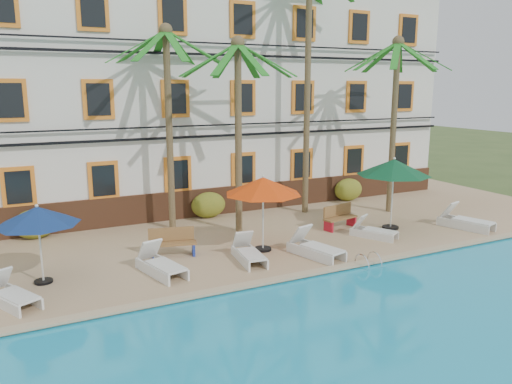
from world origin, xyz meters
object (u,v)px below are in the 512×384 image
lounger_f (465,220)px  lounger_c (249,252)px  lounger_b (161,264)px  bench_right (339,217)px  umbrella_red (263,186)px  lounger_d (315,247)px  palm_e (395,100)px  palm_b (168,100)px  palm_d (308,61)px  lounger_e (373,230)px  umbrella_green (394,168)px  lounger_a (11,294)px  bench_left (173,242)px  palm_c (238,108)px  umbrella_blue (38,216)px  pool_ladder (368,264)px

lounger_f → lounger_c: bearing=177.9°
lounger_b → bench_right: lounger_b is taller
umbrella_red → lounger_d: size_ratio=1.22×
palm_e → lounger_d: 8.60m
palm_b → umbrella_red: (1.98, -3.92, -2.76)m
palm_d → lounger_c: (-5.00, -4.66, -6.25)m
palm_b → lounger_e: (6.32, -4.40, -4.73)m
palm_d → umbrella_green: bearing=-66.5°
lounger_a → bench_left: (4.86, 1.85, 0.19)m
palm_c → palm_d: palm_d is taller
umbrella_blue → lounger_d: umbrella_blue is taller
palm_b → lounger_a: palm_b is taller
palm_b → umbrella_green: (7.71, -3.77, -2.57)m
bench_left → pool_ladder: bearing=-34.1°
palm_d → bench_left: 9.74m
bench_right → umbrella_red: bearing=-164.5°
palm_b → palm_e: 9.66m
palm_e → lounger_e: bearing=-138.6°
palm_e → lounger_c: (-8.45, -3.12, -4.61)m
lounger_b → bench_left: lounger_b is taller
lounger_a → lounger_f: size_ratio=0.87×
lounger_c → bench_left: bearing=141.2°
palm_c → umbrella_blue: (-7.15, -2.28, -2.76)m
lounger_b → pool_ladder: size_ratio=2.82×
palm_d → umbrella_green: 5.79m
lounger_d → bench_left: size_ratio=1.36×
lounger_d → palm_b: bearing=121.8°
umbrella_blue → umbrella_red: (6.92, -0.20, 0.27)m
lounger_f → palm_c: bearing=156.3°
palm_c → lounger_e: size_ratio=4.10×
palm_b → pool_ladder: (4.33, -6.62, -4.99)m
palm_c → lounger_b: palm_c is taller
lounger_a → pool_ladder: 10.23m
lounger_f → pool_ladder: bearing=-165.2°
umbrella_red → lounger_b: 4.24m
palm_e → umbrella_blue: size_ratio=3.29×
lounger_f → bench_right: (-4.47, 2.19, 0.15)m
pool_ladder → lounger_c: bearing=149.1°
umbrella_blue → palm_c: bearing=17.7°
lounger_f → lounger_e: bearing=171.2°
lounger_f → bench_left: size_ratio=1.40×
lounger_d → bench_right: lounger_d is taller
lounger_d → lounger_f: 7.13m
lounger_a → lounger_e: lounger_a is taller
lounger_a → palm_c: bearing=23.6°
umbrella_blue → lounger_e: bearing=-3.5°
lounger_d → umbrella_green: bearing=18.1°
palm_e → lounger_b: (-11.28, -2.96, -4.59)m
palm_b → lounger_f: palm_b is taller
palm_c → pool_ladder: bearing=-67.8°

